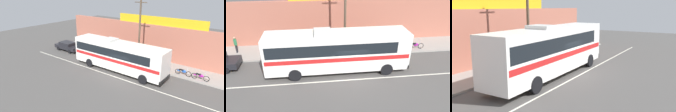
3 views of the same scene
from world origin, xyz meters
The scene contains 10 objects.
ground_plane centered at (0.00, 0.00, 0.00)m, with size 70.00×70.00×0.00m, color #4F4C49.
sidewalk_slab centered at (0.00, 5.20, 0.07)m, with size 30.00×3.60×0.14m, color gray.
storefront_facade centered at (0.00, 7.35, 2.40)m, with size 30.00×0.70×4.80m, color #B26651.
road_center_stripe centered at (0.00, -0.80, 0.00)m, with size 30.00×0.14×0.01m, color silver.
intercity_bus centered at (-1.19, 0.85, 2.07)m, with size 11.97×2.62×3.78m.
utility_pole centered at (-0.02, 3.75, 4.46)m, with size 1.60×0.22×8.36m.
motorcycle_orange centered at (7.50, 4.01, 0.57)m, with size 1.87×0.56×0.94m.
motorcycle_purple centered at (5.64, 4.05, 0.57)m, with size 1.83×0.56×0.94m.
pedestrian_by_curb centered at (-10.87, 5.42, 1.13)m, with size 0.30×0.48×1.70m.
pedestrian_far_left centered at (-1.37, 4.47, 1.12)m, with size 0.30×0.48×1.69m.
Camera 2 is at (-3.01, -15.26, 9.77)m, focal length 34.14 mm.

